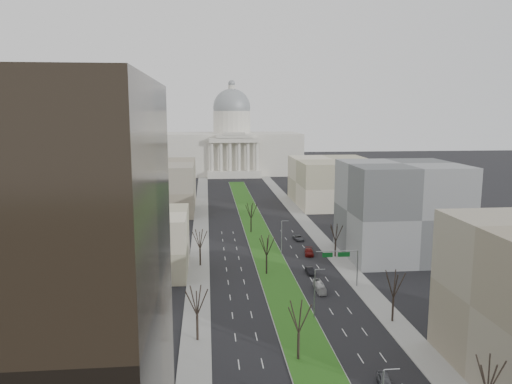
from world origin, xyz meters
TOP-DOWN VIEW (x-y plane):
  - ground at (0.00, 120.00)m, footprint 600.00×600.00m
  - median at (0.00, 118.99)m, footprint 8.00×222.03m
  - sidewalk_left at (-17.50, 95.00)m, footprint 5.00×330.00m
  - sidewalk_right at (17.50, 95.00)m, footprint 5.00×330.00m
  - capitol at (0.00, 269.59)m, footprint 80.00×46.00m
  - building_beige_left at (-33.00, 85.00)m, footprint 26.00×22.00m
  - building_grey_right at (34.00, 92.00)m, footprint 28.00×26.00m
  - building_far_left at (-35.00, 160.00)m, footprint 30.00×40.00m
  - building_far_right at (35.00, 165.00)m, footprint 30.00×40.00m
  - tree_left_mid at (-17.20, 48.00)m, footprint 5.40×5.40m
  - tree_left_far at (-17.20, 88.00)m, footprint 5.28×5.28m
  - tree_right_near at (17.20, 22.00)m, footprint 5.16×5.16m
  - tree_right_mid at (17.20, 52.00)m, footprint 5.52×5.52m
  - tree_right_far at (17.20, 92.00)m, footprint 5.04×5.04m
  - tree_median_a at (-2.00, 40.00)m, footprint 5.40×5.40m
  - tree_median_b at (-2.00, 80.00)m, footprint 5.40×5.40m
  - tree_median_c at (-2.00, 120.00)m, footprint 5.40×5.40m
  - streetlamp_median_b at (3.76, 55.00)m, footprint 1.90×0.20m
  - streetlamp_median_c at (3.76, 95.00)m, footprint 1.90×0.20m
  - mast_arm_signs at (13.49, 70.03)m, footprint 9.12×0.24m
  - car_grey_near at (8.42, 31.73)m, footprint 2.47×4.58m
  - car_black at (7.99, 79.43)m, footprint 1.65×4.43m
  - car_red at (10.90, 94.42)m, footprint 3.09×5.74m
  - car_grey_far at (10.88, 109.49)m, footprint 2.96×5.25m
  - box_van at (7.68, 68.18)m, footprint 1.62×6.63m

SIDE VIEW (x-z plane):
  - ground at x=0.00m, z-range 0.00..0.00m
  - sidewalk_left at x=-17.50m, z-range 0.00..0.15m
  - sidewalk_right at x=17.50m, z-range 0.00..0.15m
  - median at x=0.00m, z-range 0.00..0.20m
  - car_grey_far at x=10.88m, z-range 0.00..1.38m
  - car_black at x=7.99m, z-range 0.00..1.45m
  - car_grey_near at x=8.42m, z-range 0.00..1.48m
  - car_red at x=10.90m, z-range 0.00..1.58m
  - box_van at x=7.68m, z-range 0.00..1.84m
  - streetlamp_median_b at x=3.76m, z-range 0.23..9.39m
  - streetlamp_median_c at x=3.76m, z-range 0.23..9.39m
  - mast_arm_signs at x=13.49m, z-range 2.06..10.15m
  - tree_right_far at x=17.20m, z-range 1.99..11.07m
  - tree_right_near at x=17.20m, z-range 2.04..11.33m
  - tree_left_far at x=-17.20m, z-range 2.09..11.59m
  - tree_left_mid at x=-17.20m, z-range 2.14..11.86m
  - tree_median_a at x=-2.00m, z-range 2.14..11.86m
  - tree_median_b at x=-2.00m, z-range 2.14..11.86m
  - tree_median_c at x=-2.00m, z-range 2.14..11.86m
  - building_beige_left at x=-33.00m, z-range 0.00..14.00m
  - tree_right_mid at x=17.20m, z-range 2.19..12.12m
  - building_far_left at x=-35.00m, z-range 0.00..18.00m
  - building_far_right at x=35.00m, z-range 0.00..18.00m
  - building_grey_right at x=34.00m, z-range 0.00..24.00m
  - capitol at x=0.00m, z-range -11.19..43.81m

